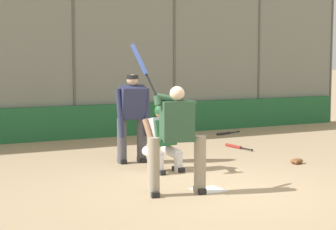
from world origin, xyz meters
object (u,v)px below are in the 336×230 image
(catcher_behind_plate, at_px, (164,137))
(fielding_glove_on_dirt, at_px, (297,161))
(spare_bat_near_backstop, at_px, (225,133))
(umpire_home, at_px, (132,116))
(batter_at_plate, at_px, (176,136))
(spare_bat_by_padding, at_px, (235,147))

(catcher_behind_plate, relative_size, fielding_glove_on_dirt, 4.30)
(spare_bat_near_backstop, bearing_deg, umpire_home, 20.19)
(fielding_glove_on_dirt, bearing_deg, spare_bat_near_backstop, -105.21)
(batter_at_plate, relative_size, catcher_behind_plate, 1.85)
(spare_bat_near_backstop, distance_m, fielding_glove_on_dirt, 4.27)
(umpire_home, distance_m, spare_bat_near_backstop, 4.70)
(catcher_behind_plate, height_order, spare_bat_by_padding, catcher_behind_plate)
(spare_bat_near_backstop, xyz_separation_m, fielding_glove_on_dirt, (1.12, 4.12, 0.02))
(catcher_behind_plate, xyz_separation_m, spare_bat_by_padding, (-2.60, -1.59, -0.58))
(spare_bat_by_padding, distance_m, fielding_glove_on_dirt, 2.11)
(catcher_behind_plate, height_order, spare_bat_near_backstop, catcher_behind_plate)
(batter_at_plate, xyz_separation_m, spare_bat_near_backstop, (-4.27, -5.20, -0.82))
(umpire_home, distance_m, spare_bat_by_padding, 2.94)
(batter_at_plate, bearing_deg, fielding_glove_on_dirt, -150.26)
(umpire_home, bearing_deg, batter_at_plate, 85.77)
(catcher_behind_plate, bearing_deg, fielding_glove_on_dirt, 160.99)
(umpire_home, xyz_separation_m, spare_bat_near_backstop, (-3.81, -2.62, -0.86))
(catcher_behind_plate, xyz_separation_m, umpire_home, (0.15, -0.99, 0.29))
(batter_at_plate, distance_m, spare_bat_near_backstop, 6.78)
(spare_bat_by_padding, bearing_deg, fielding_glove_on_dirt, 174.26)
(catcher_behind_plate, distance_m, umpire_home, 1.05)
(catcher_behind_plate, height_order, fielding_glove_on_dirt, catcher_behind_plate)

